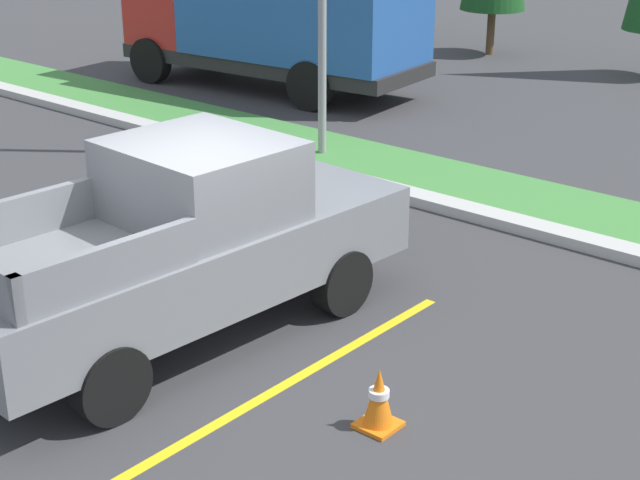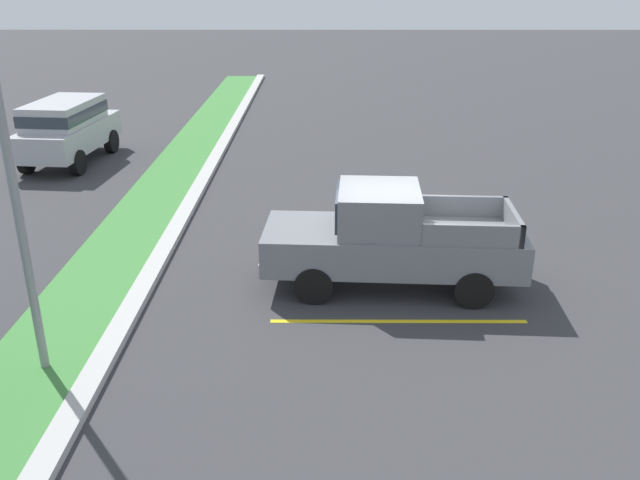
{
  "view_description": "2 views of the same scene",
  "coord_description": "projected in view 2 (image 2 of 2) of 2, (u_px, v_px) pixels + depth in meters",
  "views": [
    {
      "loc": [
        6.93,
        -6.31,
        4.86
      ],
      "look_at": [
        0.64,
        1.06,
        0.98
      ],
      "focal_mm": 54.64,
      "sensor_mm": 36.0,
      "label": 1
    },
    {
      "loc": [
        -12.93,
        1.34,
        6.17
      ],
      "look_at": [
        -1.27,
        1.38,
        1.42
      ],
      "focal_mm": 37.9,
      "sensor_mm": 36.0,
      "label": 2
    }
  ],
  "objects": [
    {
      "name": "curb_strip",
      "position": [
        149.0,
        276.0,
        14.29
      ],
      "size": [
        56.0,
        0.4,
        0.15
      ],
      "primitive_type": "cube",
      "color": "#B2B2AD",
      "rests_on": "ground"
    },
    {
      "name": "grass_median",
      "position": [
        98.0,
        278.0,
        14.31
      ],
      "size": [
        56.0,
        1.8,
        0.06
      ],
      "primitive_type": "cube",
      "color": "#42843D",
      "rests_on": "ground"
    },
    {
      "name": "street_light",
      "position": [
        11.0,
        117.0,
        9.56
      ],
      "size": [
        0.24,
        1.49,
        7.24
      ],
      "color": "gray",
      "rests_on": "ground"
    },
    {
      "name": "traffic_cone",
      "position": [
        386.0,
        226.0,
        16.43
      ],
      "size": [
        0.36,
        0.36,
        0.6
      ],
      "color": "orange",
      "rests_on": "ground"
    },
    {
      "name": "parking_line_far",
      "position": [
        384.0,
        255.0,
        15.48
      ],
      "size": [
        0.12,
        4.8,
        0.01
      ],
      "primitive_type": "cube",
      "color": "yellow",
      "rests_on": "ground"
    },
    {
      "name": "ground_plane",
      "position": [
        385.0,
        279.0,
        14.3
      ],
      "size": [
        120.0,
        120.0,
        0.0
      ],
      "primitive_type": "plane",
      "color": "#38383A"
    },
    {
      "name": "suv_distant",
      "position": [
        67.0,
        126.0,
        22.3
      ],
      "size": [
        4.75,
        2.28,
        2.1
      ],
      "color": "black",
      "rests_on": "ground"
    },
    {
      "name": "pickup_truck_main",
      "position": [
        390.0,
        239.0,
        13.66
      ],
      "size": [
        2.2,
        5.33,
        2.1
      ],
      "color": "black",
      "rests_on": "ground"
    },
    {
      "name": "parking_line_near",
      "position": [
        399.0,
        321.0,
        12.61
      ],
      "size": [
        0.12,
        4.8,
        0.01
      ],
      "primitive_type": "cube",
      "color": "yellow",
      "rests_on": "ground"
    }
  ]
}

